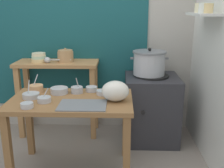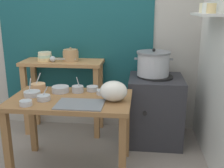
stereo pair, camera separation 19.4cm
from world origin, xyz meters
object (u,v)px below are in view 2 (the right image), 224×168
serving_tray (80,104)px  stove_block (155,109)px  back_shelf_table (63,79)px  plastic_bag (114,91)px  prep_table (71,109)px  prep_bowl_4 (92,88)px  prep_bowl_7 (38,86)px  prep_bowl_2 (26,103)px  prep_bowl_1 (78,89)px  prep_bowl_0 (32,93)px  steamer_pot (153,63)px  prep_bowl_6 (103,92)px  clay_pot (71,55)px  prep_bowl_3 (44,97)px  ladle (54,59)px  bowl_stack_enamel (45,57)px  prep_bowl_5 (60,89)px

serving_tray → stove_block: bearing=51.3°
back_shelf_table → plastic_bag: (0.70, -0.84, 0.13)m
back_shelf_table → prep_table: bearing=-69.4°
prep_bowl_4 → prep_bowl_7: (-0.54, -0.03, 0.01)m
prep_table → prep_bowl_2: (-0.32, -0.23, 0.13)m
prep_bowl_1 → prep_bowl_7: size_ratio=0.94×
prep_table → prep_bowl_4: (0.16, 0.23, 0.14)m
prep_bowl_0 → stove_block: bearing=29.3°
steamer_pot → prep_bowl_0: size_ratio=2.58×
prep_bowl_2 → prep_bowl_6: 0.70m
stove_block → plastic_bag: size_ratio=3.24×
clay_pot → prep_bowl_4: bearing=-57.9°
prep_bowl_0 → prep_bowl_3: 0.19m
clay_pot → serving_tray: bearing=-71.6°
clay_pot → ladle: clay_pot is taller
clay_pot → prep_bowl_4: 0.71m
prep_bowl_0 → prep_bowl_4: (0.53, 0.21, 0.00)m
steamer_pot → prep_bowl_1: bearing=-144.9°
prep_table → prep_bowl_6: (0.28, 0.14, 0.13)m
steamer_pot → plastic_bag: steamer_pot is taller
prep_bowl_0 → plastic_bag: bearing=-4.1°
stove_block → prep_bowl_0: (-1.17, -0.66, 0.36)m
prep_bowl_2 → ladle: bearing=93.5°
prep_bowl_0 → prep_bowl_1: bearing=21.9°
stove_block → prep_bowl_1: size_ratio=4.99×
back_shelf_table → prep_bowl_6: (0.58, -0.67, 0.06)m
bowl_stack_enamel → clay_pot: bearing=4.6°
steamer_pot → prep_table: bearing=-137.8°
stove_block → prep_bowl_5: (-0.94, -0.51, 0.37)m
stove_block → prep_bowl_6: stove_block is taller
back_shelf_table → prep_bowl_7: size_ratio=5.80×
prep_table → steamer_pot: (0.76, 0.69, 0.31)m
prep_bowl_5 → prep_bowl_6: bearing=-3.0°
prep_bowl_6 → prep_bowl_4: bearing=140.9°
prep_table → bowl_stack_enamel: bowl_stack_enamel is taller
prep_table → prep_bowl_0: (-0.37, 0.02, 0.14)m
plastic_bag → prep_bowl_4: 0.36m
steamer_pot → prep_bowl_4: (-0.60, -0.46, -0.17)m
back_shelf_table → prep_bowl_3: 0.90m
ladle → prep_bowl_3: ladle is taller
prep_bowl_1 → back_shelf_table: bearing=117.7°
prep_table → prep_bowl_2: 0.42m
prep_table → prep_bowl_2: prep_bowl_2 is taller
clay_pot → prep_bowl_5: bearing=-84.9°
bowl_stack_enamel → prep_bowl_4: bowl_stack_enamel is taller
back_shelf_table → plastic_bag: 1.10m
back_shelf_table → prep_bowl_0: size_ratio=5.88×
stove_block → clay_pot: 1.17m
back_shelf_table → prep_bowl_0: 0.79m
bowl_stack_enamel → prep_bowl_1: 0.83m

